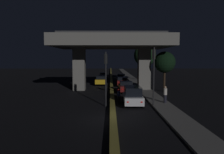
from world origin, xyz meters
The scene contains 17 objects.
ground_plane centered at (0.00, 0.00, 0.00)m, with size 200.00×200.00×0.00m, color black.
median_divider centered at (0.00, 35.00, 0.18)m, with size 0.49×126.00×0.37m, color olive.
sidewalk_right centered at (4.95, 28.00, 0.08)m, with size 2.07×126.00×0.16m, color #5B5956.
elevated_overpass centered at (0.00, 16.27, 6.76)m, with size 16.85×11.08×8.88m.
traffic_light_left_of_median centered at (-0.64, 4.55, 3.63)m, with size 0.30×0.49×5.34m.
traffic_light_right_of_median centered at (4.01, 4.54, 3.91)m, with size 0.30×0.49×5.77m.
street_lamp centered at (4.42, 22.04, 5.09)m, with size 2.27×0.32×8.69m.
car_white_lead centered at (2.05, 5.10, 0.99)m, with size 2.02×4.20×1.89m.
car_dark_red_second centered at (1.96, 13.63, 0.81)m, with size 2.16×4.26×1.58m.
car_dark_red_third centered at (1.86, 21.66, 0.82)m, with size 1.98×4.65×1.55m.
car_dark_blue_fourth centered at (2.06, 29.43, 0.82)m, with size 1.95×4.08×1.60m.
car_taxi_yellow_lead_oncoming centered at (-1.94, 23.20, 0.81)m, with size 2.03×4.23×1.60m.
car_silver_second_oncoming centered at (-1.94, 35.80, 0.79)m, with size 1.93×4.81×1.53m.
motorcycle_black_filtering_near centered at (0.69, 6.63, 0.61)m, with size 0.34×1.89×1.44m.
pedestrian_on_sidewalk centered at (5.45, 5.57, 1.02)m, with size 0.37×0.37×1.72m.
roadside_tree_kerbside_near centered at (7.56, 14.49, 4.22)m, with size 3.04×3.04×5.77m.
roadside_tree_kerbside_mid centered at (7.20, 30.25, 5.52)m, with size 4.72×4.72×7.91m.
Camera 1 is at (-0.20, -16.64, 4.56)m, focal length 35.00 mm.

